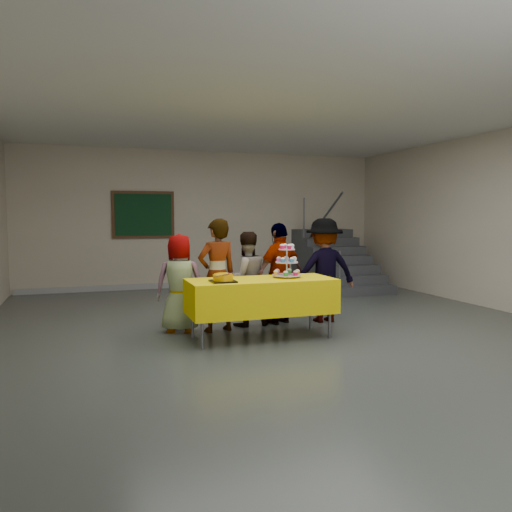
{
  "coord_description": "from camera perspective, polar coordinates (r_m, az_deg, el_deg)",
  "views": [
    {
      "loc": [
        -2.52,
        -5.86,
        1.58
      ],
      "look_at": [
        -0.42,
        0.33,
        1.05
      ],
      "focal_mm": 35.0,
      "sensor_mm": 36.0,
      "label": 1
    }
  ],
  "objects": [
    {
      "name": "schoolchild_b",
      "position": [
        6.8,
        -4.47,
        -2.21
      ],
      "size": [
        0.63,
        0.48,
        1.54
      ],
      "primitive_type": "imported",
      "rotation": [
        0.0,
        0.0,
        3.36
      ],
      "color": "slate",
      "rests_on": "ground"
    },
    {
      "name": "schoolchild_e",
      "position": [
        7.49,
        7.77,
        -1.61
      ],
      "size": [
        1.02,
        0.62,
        1.54
      ],
      "primitive_type": "imported",
      "rotation": [
        0.0,
        0.0,
        3.1
      ],
      "color": "slate",
      "rests_on": "ground"
    },
    {
      "name": "schoolchild_a",
      "position": [
        6.85,
        -8.71,
        -3.07
      ],
      "size": [
        0.74,
        0.58,
        1.34
      ],
      "primitive_type": "imported",
      "rotation": [
        0.0,
        0.0,
        2.87
      ],
      "color": "slate",
      "rests_on": "ground"
    },
    {
      "name": "cupcake_stand",
      "position": [
        6.55,
        3.54,
        -0.93
      ],
      "size": [
        0.38,
        0.38,
        0.44
      ],
      "color": "silver",
      "rests_on": "bake_table"
    },
    {
      "name": "room_shell",
      "position": [
        6.42,
        4.48,
        9.54
      ],
      "size": [
        10.0,
        10.04,
        3.02
      ],
      "color": "#4C514C",
      "rests_on": "ground"
    },
    {
      "name": "schoolchild_d",
      "position": [
        7.31,
        2.77,
        -1.98
      ],
      "size": [
        0.94,
        0.68,
        1.48
      ],
      "primitive_type": "imported",
      "rotation": [
        0.0,
        0.0,
        3.56
      ],
      "color": "slate",
      "rests_on": "ground"
    },
    {
      "name": "noticeboard",
      "position": [
        10.89,
        -12.74,
        4.62
      ],
      "size": [
        1.3,
        0.05,
        1.0
      ],
      "color": "#472B16",
      "rests_on": "ground"
    },
    {
      "name": "schoolchild_c",
      "position": [
        7.14,
        -1.14,
        -2.64
      ],
      "size": [
        0.69,
        0.56,
        1.35
      ],
      "primitive_type": "imported",
      "rotation": [
        0.0,
        0.0,
        3.21
      ],
      "color": "slate",
      "rests_on": "ground"
    },
    {
      "name": "bake_table",
      "position": [
        6.43,
        0.57,
        -4.53
      ],
      "size": [
        1.88,
        0.78,
        0.77
      ],
      "color": "#595960",
      "rests_on": "ground"
    },
    {
      "name": "bear_cake",
      "position": [
        6.11,
        -3.79,
        -2.43
      ],
      "size": [
        0.32,
        0.36,
        0.12
      ],
      "color": "black",
      "rests_on": "bake_table"
    },
    {
      "name": "staircase",
      "position": [
        11.32,
        8.79,
        -0.96
      ],
      "size": [
        1.3,
        2.4,
        2.04
      ],
      "color": "#424447",
      "rests_on": "ground"
    }
  ]
}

